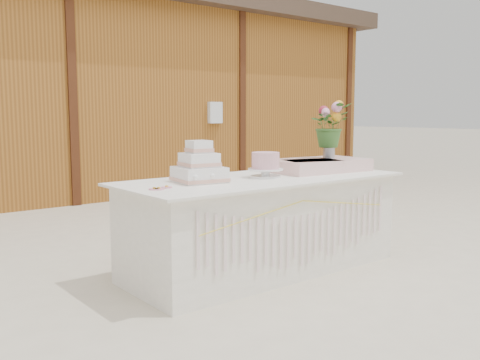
% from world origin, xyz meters
% --- Properties ---
extents(ground, '(80.00, 80.00, 0.00)m').
position_xyz_m(ground, '(0.00, 0.00, 0.00)').
color(ground, beige).
rests_on(ground, ground).
extents(barn, '(12.60, 4.60, 3.30)m').
position_xyz_m(barn, '(-0.01, 5.99, 1.68)').
color(barn, '#8F581E').
rests_on(barn, ground).
extents(cake_table, '(2.40, 1.00, 0.77)m').
position_xyz_m(cake_table, '(0.00, -0.00, 0.39)').
color(cake_table, white).
rests_on(cake_table, ground).
extents(wedding_cake, '(0.40, 0.40, 0.32)m').
position_xyz_m(wedding_cake, '(-0.57, 0.08, 0.88)').
color(wedding_cake, white).
rests_on(wedding_cake, cake_table).
extents(pink_cake_stand, '(0.29, 0.29, 0.21)m').
position_xyz_m(pink_cake_stand, '(0.01, -0.01, 0.89)').
color(pink_cake_stand, white).
rests_on(pink_cake_stand, cake_table).
extents(satin_runner, '(0.91, 0.58, 0.11)m').
position_xyz_m(satin_runner, '(0.70, 0.04, 0.83)').
color(satin_runner, beige).
rests_on(satin_runner, cake_table).
extents(flower_vase, '(0.11, 0.11, 0.15)m').
position_xyz_m(flower_vase, '(0.86, 0.07, 0.95)').
color(flower_vase, '#ABABB0').
rests_on(flower_vase, satin_runner).
extents(bouquet, '(0.39, 0.34, 0.41)m').
position_xyz_m(bouquet, '(0.86, 0.07, 1.23)').
color(bouquet, '#386729').
rests_on(bouquet, flower_vase).
extents(loose_flowers, '(0.17, 0.38, 0.02)m').
position_xyz_m(loose_flowers, '(-0.98, 0.09, 0.78)').
color(loose_flowers, pink).
rests_on(loose_flowers, cake_table).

